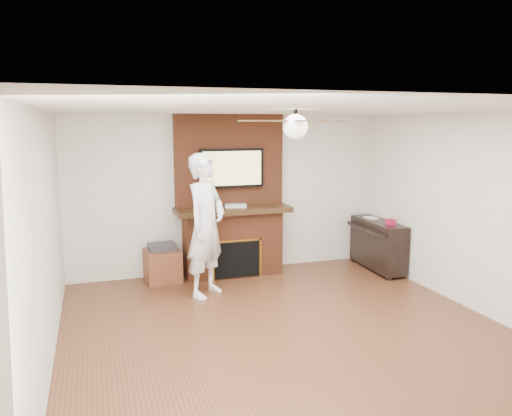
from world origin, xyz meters
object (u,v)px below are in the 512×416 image
object	(u,v)px
fireplace	(231,212)
person	(206,225)
piano	(378,244)
side_table	(163,264)

from	to	relation	value
fireplace	person	size ratio (longest dim) A/B	1.27
fireplace	person	world-z (taller)	fireplace
person	piano	world-z (taller)	person
person	side_table	size ratio (longest dim) A/B	3.39
fireplace	piano	world-z (taller)	fireplace
fireplace	side_table	size ratio (longest dim) A/B	4.31
person	side_table	bearing A→B (deg)	76.86
piano	side_table	bearing A→B (deg)	173.93
fireplace	person	distance (m)	1.06
piano	fireplace	bearing A→B (deg)	168.59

